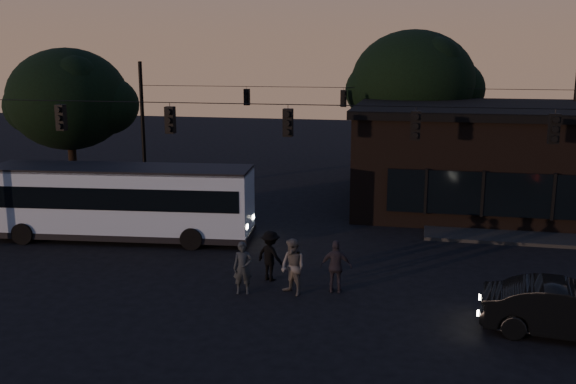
% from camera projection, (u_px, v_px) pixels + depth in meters
% --- Properties ---
extents(ground, '(120.00, 120.00, 0.00)m').
position_uv_depth(ground, '(262.00, 310.00, 20.36)').
color(ground, black).
rests_on(ground, ground).
extents(sidewalk_far_right, '(14.00, 10.00, 0.15)m').
position_uv_depth(sidewalk_far_right, '(571.00, 219.00, 31.29)').
color(sidewalk_far_right, black).
rests_on(sidewalk_far_right, ground).
extents(sidewalk_far_left, '(14.00, 10.00, 0.15)m').
position_uv_depth(sidewalk_far_left, '(85.00, 195.00, 36.57)').
color(sidewalk_far_left, black).
rests_on(sidewalk_far_left, ground).
extents(building, '(15.40, 10.41, 5.40)m').
position_uv_depth(building, '(505.00, 157.00, 33.23)').
color(building, black).
rests_on(building, ground).
extents(tree_behind, '(7.60, 7.60, 9.43)m').
position_uv_depth(tree_behind, '(413.00, 83.00, 39.27)').
color(tree_behind, black).
rests_on(tree_behind, ground).
extents(tree_left, '(6.40, 6.40, 8.30)m').
position_uv_depth(tree_left, '(68.00, 99.00, 34.45)').
color(tree_left, black).
rests_on(tree_left, ground).
extents(signal_rig_near, '(26.24, 0.30, 7.50)m').
position_uv_depth(signal_rig_near, '(288.00, 153.00, 23.24)').
color(signal_rig_near, black).
rests_on(signal_rig_near, ground).
extents(signal_rig_far, '(26.24, 0.30, 7.50)m').
position_uv_depth(signal_rig_far, '(343.00, 118.00, 38.59)').
color(signal_rig_far, black).
rests_on(signal_rig_far, ground).
extents(bus, '(11.63, 3.80, 3.21)m').
position_uv_depth(bus, '(121.00, 199.00, 27.87)').
color(bus, '#95A9BE').
rests_on(bus, ground).
extents(car, '(4.91, 2.18, 1.57)m').
position_uv_depth(car, '(567.00, 311.00, 18.32)').
color(car, black).
rests_on(car, ground).
extents(pedestrian_a, '(0.73, 0.55, 1.80)m').
position_uv_depth(pedestrian_a, '(243.00, 268.00, 21.62)').
color(pedestrian_a, black).
rests_on(pedestrian_a, ground).
extents(pedestrian_b, '(1.19, 1.14, 1.93)m').
position_uv_depth(pedestrian_b, '(293.00, 267.00, 21.51)').
color(pedestrian_b, '#4F4C48').
rests_on(pedestrian_b, ground).
extents(pedestrian_c, '(1.10, 0.50, 1.83)m').
position_uv_depth(pedestrian_c, '(336.00, 267.00, 21.70)').
color(pedestrian_c, black).
rests_on(pedestrian_c, ground).
extents(pedestrian_d, '(1.36, 1.17, 1.83)m').
position_uv_depth(pedestrian_d, '(270.00, 256.00, 22.89)').
color(pedestrian_d, black).
rests_on(pedestrian_d, ground).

